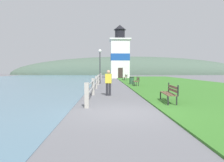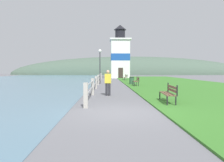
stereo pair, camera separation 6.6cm
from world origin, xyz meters
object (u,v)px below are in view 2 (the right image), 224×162
lighthouse (120,56)px  person_strolling (108,82)px  park_bench_near (169,92)px  park_bench_midway (136,81)px  lamp_post (100,60)px  trash_bin (132,81)px  park_bench_far (125,77)px

lighthouse → person_strolling: (-2.62, -29.29, -3.52)m
park_bench_near → park_bench_midway: bearing=-85.9°
lighthouse → lamp_post: (-3.44, -17.66, -1.65)m
trash_bin → park_bench_near: bearing=-88.9°
person_strolling → trash_bin: 10.29m
park_bench_midway → person_strolling: 8.49m
park_bench_near → park_bench_far: same height
lamp_post → park_bench_far: bearing=65.8°
park_bench_far → person_strolling: (-2.84, -19.78, 0.32)m
park_bench_near → park_bench_far: (-0.06, 23.01, 0.00)m
trash_bin → park_bench_far: bearing=88.9°
park_bench_midway → park_bench_far: bearing=-88.1°
lamp_post → lighthouse: bearing=79.0°
park_bench_near → park_bench_midway: same height
park_bench_far → lighthouse: size_ratio=0.19×
park_bench_near → lamp_post: lamp_post is taller
lamp_post → park_bench_midway: bearing=-44.5°
park_bench_near → park_bench_midway: (-0.00, 11.21, -0.00)m
person_strolling → lamp_post: 11.81m
park_bench_near → park_bench_far: bearing=-85.8°
person_strolling → trash_bin: person_strolling is taller
park_bench_far → person_strolling: person_strolling is taller
park_bench_near → lighthouse: 32.75m
park_bench_far → trash_bin: 9.84m
park_bench_midway → lamp_post: size_ratio=0.45×
park_bench_near → person_strolling: (-2.90, 3.23, 0.32)m
park_bench_far → lamp_post: (-3.66, -8.14, 2.20)m
park_bench_midway → trash_bin: bearing=-81.2°
person_strolling → lamp_post: size_ratio=0.40×
park_bench_far → park_bench_near: bearing=86.5°
park_bench_near → person_strolling: person_strolling is taller
park_bench_midway → person_strolling: bearing=71.7°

